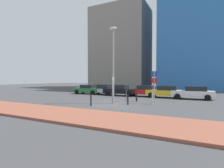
{
  "coord_description": "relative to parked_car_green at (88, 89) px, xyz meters",
  "views": [
    {
      "loc": [
        7.09,
        -14.03,
        2.34
      ],
      "look_at": [
        -0.92,
        2.17,
        1.78
      ],
      "focal_mm": 27.69,
      "sensor_mm": 36.0,
      "label": 1
    }
  ],
  "objects": [
    {
      "name": "parked_car_white",
      "position": [
        14.66,
        -0.38,
        0.03
      ],
      "size": [
        4.49,
        1.99,
        1.47
      ],
      "color": "white",
      "rests_on": "ground"
    },
    {
      "name": "traffic_bollard_near",
      "position": [
        11.44,
        -6.45,
        -0.19
      ],
      "size": [
        0.14,
        0.14,
        1.09
      ],
      "primitive_type": "cylinder",
      "color": "#B7B7BC",
      "rests_on": "ground"
    },
    {
      "name": "street_lamp",
      "position": [
        7.97,
        -7.49,
        3.47
      ],
      "size": [
        0.7,
        0.36,
        7.17
      ],
      "color": "gray",
      "rests_on": "ground"
    },
    {
      "name": "building_colorful_midrise",
      "position": [
        16.12,
        21.49,
        13.51
      ],
      "size": [
        17.24,
        15.83,
        28.48
      ],
      "primitive_type": "cube",
      "color": "#3372BF",
      "rests_on": "ground"
    },
    {
      "name": "building_under_construction",
      "position": [
        -3.22,
        20.22,
        9.6
      ],
      "size": [
        14.26,
        10.02,
        20.67
      ],
      "primitive_type": "cube",
      "color": "gray",
      "rests_on": "ground"
    },
    {
      "name": "parking_sign_post",
      "position": [
        11.4,
        -5.61,
        1.2
      ],
      "size": [
        0.6,
        0.13,
        3.07
      ],
      "color": "gray",
      "rests_on": "ground"
    },
    {
      "name": "parked_car_silver",
      "position": [
        2.66,
        0.17,
        0.01
      ],
      "size": [
        4.14,
        2.19,
        1.48
      ],
      "color": "#B7BABF",
      "rests_on": "ground"
    },
    {
      "name": "parking_meter",
      "position": [
        8.58,
        -5.67,
        0.16
      ],
      "size": [
        0.18,
        0.14,
        1.38
      ],
      "color": "#4C4C51",
      "rests_on": "ground"
    },
    {
      "name": "traffic_bollard_far",
      "position": [
        6.92,
        -9.68,
        -0.23
      ],
      "size": [
        0.12,
        0.12,
        1.02
      ],
      "primitive_type": "cylinder",
      "color": "black",
      "rests_on": "ground"
    },
    {
      "name": "parked_car_green",
      "position": [
        0.0,
        0.0,
        0.0
      ],
      "size": [
        4.16,
        2.29,
        1.4
      ],
      "color": "#237238",
      "rests_on": "ground"
    },
    {
      "name": "traffic_bollard_mid",
      "position": [
        9.47,
        -5.06,
        -0.3
      ],
      "size": [
        0.18,
        0.18,
        0.87
      ],
      "primitive_type": "cylinder",
      "color": "black",
      "rests_on": "ground"
    },
    {
      "name": "parked_car_red",
      "position": [
        8.69,
        0.2,
        0.02
      ],
      "size": [
        4.2,
        2.19,
        1.45
      ],
      "color": "red",
      "rests_on": "ground"
    },
    {
      "name": "parked_car_black",
      "position": [
        5.55,
        -0.33,
        0.02
      ],
      "size": [
        4.47,
        2.0,
        1.49
      ],
      "color": "black",
      "rests_on": "ground"
    },
    {
      "name": "parked_car_yellow",
      "position": [
        11.56,
        -0.07,
        0.03
      ],
      "size": [
        4.42,
        2.11,
        1.45
      ],
      "color": "gold",
      "rests_on": "ground"
    },
    {
      "name": "sidewalk_brick",
      "position": [
        7.96,
        -13.56,
        -0.66
      ],
      "size": [
        40.0,
        3.71,
        0.14
      ],
      "primitive_type": "cube",
      "color": "#93513D",
      "rests_on": "ground"
    },
    {
      "name": "traffic_bollard_edge",
      "position": [
        9.54,
        -7.74,
        -0.28
      ],
      "size": [
        0.13,
        0.13,
        0.91
      ],
      "primitive_type": "cylinder",
      "color": "black",
      "rests_on": "ground"
    },
    {
      "name": "ground_plane",
      "position": [
        7.96,
        -8.04,
        -0.73
      ],
      "size": [
        120.0,
        120.0,
        0.0
      ],
      "primitive_type": "plane",
      "color": "#424244"
    }
  ]
}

